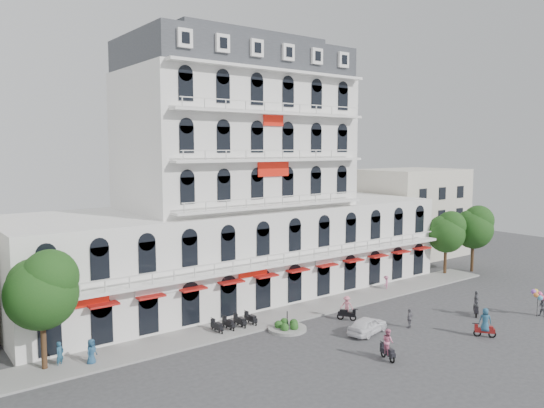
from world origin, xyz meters
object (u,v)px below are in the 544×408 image
at_px(parked_car, 367,325).
at_px(balloon_vendor, 541,303).
at_px(rider_northeast, 476,303).
at_px(rider_southwest, 388,344).
at_px(rider_center, 347,307).
at_px(rider_east, 485,322).

xyz_separation_m(parked_car, balloon_vendor, (15.52, -6.20, 0.58)).
distance_m(parked_car, rider_northeast, 11.43).
bearing_deg(rider_southwest, parked_car, -16.36).
xyz_separation_m(rider_southwest, rider_northeast, (13.94, 1.94, -0.01)).
distance_m(rider_center, balloon_vendor, 17.38).
relative_size(rider_center, balloon_vendor, 0.89).
relative_size(rider_southwest, rider_east, 0.97).
distance_m(rider_southwest, rider_center, 8.84).
height_order(rider_east, rider_northeast, rider_east).
xyz_separation_m(parked_car, rider_southwest, (-2.83, -4.57, 0.49)).
height_order(parked_car, rider_northeast, rider_northeast).
distance_m(rider_northeast, balloon_vendor, 5.67).
bearing_deg(rider_northeast, parked_car, -49.89).
bearing_deg(balloon_vendor, rider_northeast, 141.03).
bearing_deg(rider_northeast, rider_east, 2.63).
relative_size(parked_car, rider_southwest, 1.78).
xyz_separation_m(rider_northeast, balloon_vendor, (4.41, -3.56, 0.10)).
bearing_deg(rider_east, rider_northeast, -88.81).
xyz_separation_m(rider_southwest, balloon_vendor, (18.35, -1.63, 0.10)).
bearing_deg(rider_east, balloon_vendor, -128.48).
relative_size(rider_east, rider_center, 1.08).
xyz_separation_m(rider_east, balloon_vendor, (8.69, -0.07, 0.07)).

